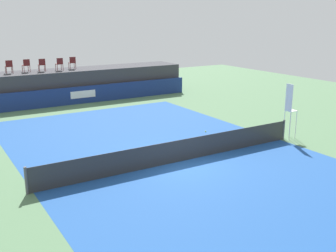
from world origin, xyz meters
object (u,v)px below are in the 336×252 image
net_post_near (26,181)px  spectator_chair_far_left (9,66)px  spectator_chair_right (59,64)px  net_post_far (284,130)px  spectator_chair_left (26,65)px  spectator_chair_center (42,64)px  umpire_chair (290,107)px  spectator_chair_far_right (72,62)px  tennis_ball (206,131)px

net_post_near → spectator_chair_far_left: bearing=80.6°
spectator_chair_right → net_post_far: size_ratio=0.89×
spectator_chair_far_left → spectator_chair_left: (1.14, 0.10, 0.00)m
spectator_chair_center → umpire_chair: size_ratio=0.32×
spectator_chair_far_left → spectator_chair_far_right: size_ratio=1.00×
tennis_ball → spectator_chair_center: bearing=113.0°
spectator_chair_center → tennis_ball: spectator_chair_center is taller
net_post_far → spectator_chair_right: bearing=113.3°
spectator_chair_far_right → net_post_far: spectator_chair_far_right is taller
spectator_chair_far_left → umpire_chair: bearing=-56.5°
spectator_chair_right → net_post_near: (-5.90, -15.09, -2.19)m
spectator_chair_left → tennis_ball: size_ratio=13.06×
spectator_chair_right → umpire_chair: bearing=-65.7°
spectator_chair_far_left → spectator_chair_right: bearing=-4.5°
spectator_chair_far_right → umpire_chair: (5.77, -15.43, -1.11)m
net_post_near → spectator_chair_right: bearing=68.6°
spectator_chair_center → umpire_chair: bearing=-62.3°
spectator_chair_center → net_post_near: bearing=-107.2°
spectator_chair_left → net_post_far: 17.87m
spectator_chair_left → spectator_chair_right: same height
spectator_chair_left → net_post_near: size_ratio=0.89×
spectator_chair_far_left → spectator_chair_center: same height
umpire_chair → net_post_far: 1.13m
spectator_chair_far_left → net_post_near: spectator_chair_far_left is taller
net_post_near → net_post_far: size_ratio=1.00×
spectator_chair_far_right → net_post_far: bearing=-70.6°
umpire_chair → net_post_near: bearing=-180.0°
spectator_chair_left → spectator_chair_right: (2.20, -0.36, 0.00)m
spectator_chair_left → tennis_ball: 14.10m
spectator_chair_right → tennis_ball: spectator_chair_right is taller
spectator_chair_far_left → spectator_chair_left: 1.15m
spectator_chair_left → spectator_chair_center: same height
spectator_chair_far_left → spectator_chair_far_right: 4.40m
tennis_ball → spectator_chair_far_left: bearing=120.9°
spectator_chair_far_left → net_post_far: (9.85, -15.35, -2.19)m
spectator_chair_center → spectator_chair_far_left: bearing=177.1°
spectator_chair_far_left → spectator_chair_right: size_ratio=1.00×
spectator_chair_center → umpire_chair: spectator_chair_center is taller
spectator_chair_far_right → net_post_near: (-6.95, -15.43, -2.19)m
spectator_chair_right → net_post_near: size_ratio=0.89×
net_post_far → umpire_chair: bearing=0.8°
net_post_far → tennis_ball: 3.99m
spectator_chair_far_left → spectator_chair_center: (2.16, -0.11, 0.00)m
spectator_chair_far_left → umpire_chair: spectator_chair_far_left is taller
spectator_chair_far_left → umpire_chair: size_ratio=0.32×
spectator_chair_far_right → net_post_far: size_ratio=0.89×
spectator_chair_center → spectator_chair_far_right: 2.25m
spectator_chair_far_left → tennis_ball: spectator_chair_far_left is taller
spectator_chair_right → spectator_chair_far_right: 1.11m
spectator_chair_center → spectator_chair_right: bearing=-7.4°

